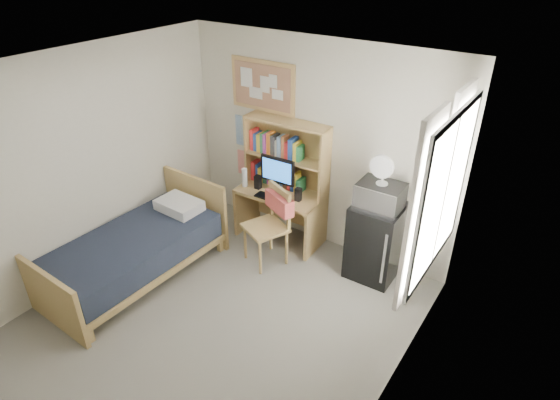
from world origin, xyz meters
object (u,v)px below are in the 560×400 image
Objects in this scene: speaker_left at (258,182)px; desk_fan at (383,171)px; bed at (135,257)px; monitor at (278,177)px; mini_fridge at (376,241)px; desk at (280,215)px; speaker_right at (298,195)px; microwave at (380,195)px; desk_chair at (265,227)px; bulletin_board at (263,86)px.

desk_fan reaches higher than speaker_left.
bed is 1.94m from monitor.
mini_fridge is 1.87× the size of monitor.
speaker_left is (0.65, 1.55, 0.51)m from bed.
desk is 1.88m from bed.
bed is at bearing -145.57° from mini_fridge.
speaker_right is (0.60, 0.02, -0.00)m from speaker_left.
desk is 3.48× the size of desk_fan.
desk_fan is at bearing -90.00° from mini_fridge.
speaker_left is 0.37× the size of microwave.
speaker_left is at bearing 157.80° from desk_chair.
bulletin_board is 1.89× the size of monitor.
speaker_right is 1.19m from desk_fan.
speaker_left is 0.60m from speaker_right.
bulletin_board reaches higher than desk.
desk reaches higher than bed.
speaker_left is at bearing -179.02° from microwave.
bulletin_board is at bearing 169.53° from desk_fan.
speaker_left reaches higher than bed.
desk is 0.53m from speaker_left.
monitor reaches higher than speaker_right.
mini_fridge is at bearing 90.00° from desk_fan.
desk_chair reaches higher than bed.
desk is 2.28× the size of microwave.
microwave is (1.03, 0.03, 0.30)m from speaker_right.
desk_chair is at bearing -53.64° from bulletin_board.
desk is at bearing 168.69° from speaker_right.
desk_chair is 5.53× the size of speaker_left.
speaker_left is at bearing -178.31° from mini_fridge.
monitor reaches higher than mini_fridge.
desk is 1.19× the size of mini_fridge.
speaker_right is at bearing 0.00° from speaker_left.
desk_chair is 1.42m from microwave.
desk_fan is (1.63, 0.06, 0.59)m from speaker_left.
bulletin_board is at bearing 111.58° from speaker_left.
desk_fan reaches higher than mini_fridge.
mini_fridge reaches higher than speaker_right.
bed is 4.03× the size of monitor.
bulletin_board is at bearing 77.10° from bed.
mini_fridge is (1.19, 0.53, -0.03)m from desk_chair.
desk_chair reaches higher than mini_fridge.
mini_fridge reaches higher than speaker_left.
speaker_left is (0.15, -0.35, -1.14)m from bulletin_board.
monitor is at bearing 60.33° from bed.
microwave is (1.79, -0.30, -0.85)m from bulletin_board.
bulletin_board reaches higher than microwave.
bulletin_board is 1.66m from desk.
desk_chair is 1.56m from desk_fan.
desk is 6.15× the size of speaker_left.
desk_chair is at bearing -110.88° from speaker_right.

